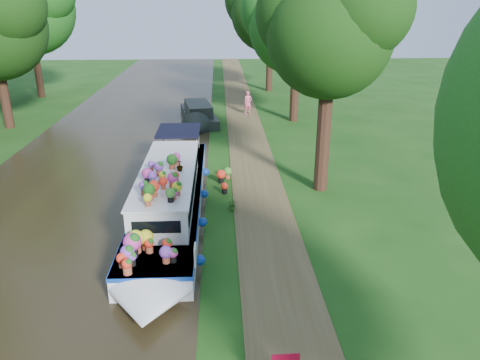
% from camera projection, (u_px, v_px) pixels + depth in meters
% --- Properties ---
extents(ground, '(100.00, 100.00, 0.00)m').
position_uv_depth(ground, '(232.00, 222.00, 16.77)').
color(ground, '#163F0F').
rests_on(ground, ground).
extents(canal_water, '(10.00, 100.00, 0.02)m').
position_uv_depth(canal_water, '(62.00, 225.00, 16.51)').
color(canal_water, black).
rests_on(canal_water, ground).
extents(towpath, '(2.20, 100.00, 0.03)m').
position_uv_depth(towpath, '(265.00, 221.00, 16.81)').
color(towpath, brown).
rests_on(towpath, ground).
extents(plant_boat, '(2.29, 13.52, 2.28)m').
position_uv_depth(plant_boat, '(169.00, 197.00, 16.79)').
color(plant_boat, silver).
rests_on(plant_boat, canal_water).
extents(tree_near_overhang, '(5.52, 5.28, 8.99)m').
position_uv_depth(tree_near_overhang, '(330.00, 24.00, 17.41)').
color(tree_near_overhang, black).
rests_on(tree_near_overhang, ground).
extents(tree_near_mid, '(6.90, 6.60, 9.40)m').
position_uv_depth(tree_near_mid, '(297.00, 18.00, 28.70)').
color(tree_near_mid, black).
rests_on(tree_near_mid, ground).
extents(tree_near_far, '(7.59, 7.26, 10.30)m').
position_uv_depth(tree_near_far, '(270.00, 5.00, 38.72)').
color(tree_near_far, black).
rests_on(tree_near_far, ground).
extents(tree_far_d, '(8.05, 7.70, 10.85)m').
position_uv_depth(tree_far_d, '(27.00, 1.00, 35.94)').
color(tree_far_d, black).
rests_on(tree_far_d, ground).
extents(second_boat, '(2.78, 6.80, 1.27)m').
position_uv_depth(second_boat, '(198.00, 115.00, 30.32)').
color(second_boat, black).
rests_on(second_boat, canal_water).
extents(pedestrian_pink, '(0.68, 0.56, 1.59)m').
position_uv_depth(pedestrian_pink, '(248.00, 103.00, 32.34)').
color(pedestrian_pink, '#CF557B').
rests_on(pedestrian_pink, towpath).
extents(verge_plant, '(0.50, 0.47, 0.44)m').
position_uv_depth(verge_plant, '(232.00, 205.00, 17.67)').
color(verge_plant, '#34631D').
rests_on(verge_plant, ground).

